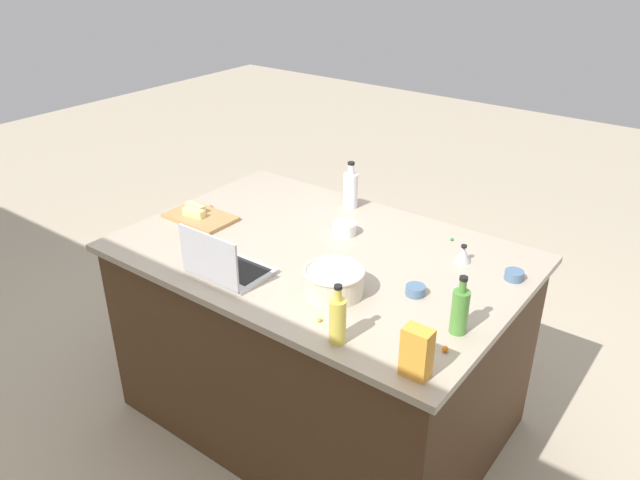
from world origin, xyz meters
TOP-DOWN VIEW (x-y plane):
  - ground_plane at (0.00, 0.00)m, footprint 12.00×12.00m
  - island_counter at (0.00, 0.00)m, footprint 1.70×1.15m
  - laptop at (0.17, 0.40)m, footprint 0.31×0.23m
  - mixing_bowl_large at (-0.25, 0.24)m, footprint 0.23×0.23m
  - bottle_vinegar at (0.16, -0.46)m, footprint 0.07×0.07m
  - bottle_olive at (-0.73, 0.19)m, footprint 0.06×0.06m
  - bottle_oil at (-0.44, 0.48)m, footprint 0.06×0.06m
  - cutting_board at (0.64, 0.09)m, footprint 0.33×0.20m
  - butter_stick_left at (0.70, 0.06)m, footprint 0.11×0.04m
  - butter_stick_right at (0.66, 0.11)m, footprint 0.11×0.05m
  - ramekin_small at (0.01, -0.19)m, footprint 0.11×0.11m
  - ramekin_medium at (-0.75, -0.26)m, footprint 0.07×0.07m
  - ramekin_wide at (-0.50, 0.07)m, footprint 0.07×0.07m
  - kitchen_timer at (-0.53, -0.28)m, footprint 0.07×0.07m
  - candy_bag at (-0.73, 0.48)m, footprint 0.09×0.06m
  - candy_1 at (-0.41, -0.42)m, footprint 0.01×0.01m
  - candy_2 at (0.03, 0.44)m, footprint 0.02×0.02m
  - candy_3 at (-0.75, 0.32)m, footprint 0.02×0.02m
  - candy_4 at (0.57, 0.23)m, footprint 0.02×0.02m
  - candy_5 at (-0.32, 0.43)m, footprint 0.01×0.01m
  - candy_6 at (0.70, -0.03)m, footprint 0.01×0.01m
  - candy_7 at (0.36, 0.43)m, footprint 0.02×0.02m

SIDE VIEW (x-z plane):
  - ground_plane at x=0.00m, z-range 0.00..0.00m
  - island_counter at x=0.00m, z-range 0.00..0.90m
  - candy_1 at x=-0.41m, z-range 0.90..0.91m
  - candy_5 at x=-0.32m, z-range 0.90..0.91m
  - candy_6 at x=0.70m, z-range 0.90..0.91m
  - candy_7 at x=0.36m, z-range 0.90..0.92m
  - candy_2 at x=0.03m, z-range 0.90..0.92m
  - candy_4 at x=0.57m, z-range 0.90..0.92m
  - cutting_board at x=0.64m, z-range 0.90..0.92m
  - candy_3 at x=-0.75m, z-range 0.90..0.92m
  - ramekin_medium at x=-0.75m, z-range 0.90..0.94m
  - ramekin_wide at x=-0.50m, z-range 0.90..0.94m
  - ramekin_small at x=0.01m, z-range 0.90..0.95m
  - kitchen_timer at x=-0.53m, z-range 0.90..0.97m
  - butter_stick_left at x=0.70m, z-range 0.92..0.95m
  - butter_stick_right at x=0.66m, z-range 0.92..0.95m
  - laptop at x=0.17m, z-range 0.84..1.06m
  - mixing_bowl_large at x=-0.25m, z-range 0.90..1.00m
  - candy_bag at x=-0.73m, z-range 0.90..1.07m
  - bottle_olive at x=-0.73m, z-range 0.88..1.10m
  - bottle_oil at x=-0.44m, z-range 0.88..1.10m
  - bottle_vinegar at x=0.16m, z-range 0.88..1.11m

